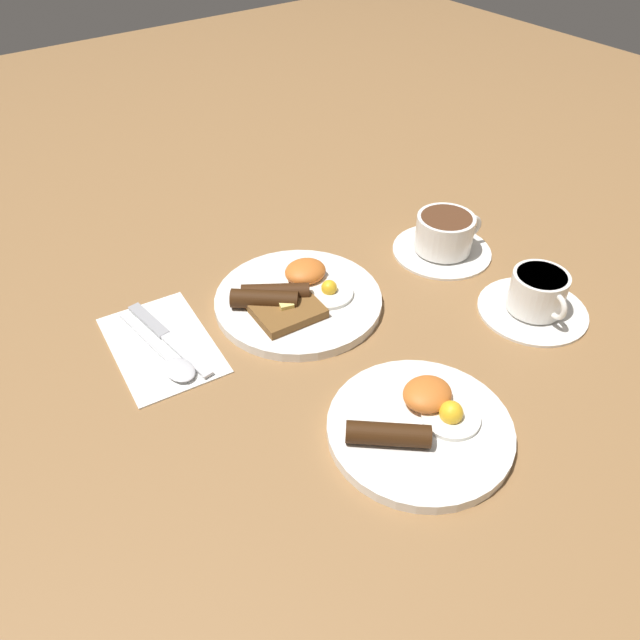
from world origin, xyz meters
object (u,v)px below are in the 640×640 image
at_px(teacup_near, 444,237).
at_px(spoon, 172,363).
at_px(breakfast_plate_far, 420,425).
at_px(knife, 164,335).
at_px(breakfast_plate_near, 296,298).
at_px(teacup_far, 536,298).

height_order(teacup_near, spoon, teacup_near).
distance_m(breakfast_plate_far, knife, 0.39).
height_order(breakfast_plate_far, knife, breakfast_plate_far).
height_order(breakfast_plate_near, teacup_near, teacup_near).
xyz_separation_m(teacup_far, spoon, (0.49, -0.21, -0.02)).
bearing_deg(breakfast_plate_far, teacup_far, -166.99).
height_order(breakfast_plate_near, teacup_far, teacup_far).
bearing_deg(teacup_near, teacup_far, 88.90).
bearing_deg(knife, breakfast_plate_near, 69.65).
height_order(teacup_near, knife, teacup_near).
bearing_deg(teacup_far, teacup_near, -91.10).
relative_size(breakfast_plate_far, teacup_far, 1.39).
bearing_deg(breakfast_plate_far, knife, -62.57).
distance_m(breakfast_plate_far, teacup_near, 0.40).
relative_size(breakfast_plate_far, spoon, 1.19).
xyz_separation_m(breakfast_plate_near, teacup_far, (-0.28, 0.23, 0.01)).
distance_m(breakfast_plate_near, knife, 0.20).
distance_m(breakfast_plate_near, teacup_near, 0.29).
distance_m(breakfast_plate_near, teacup_far, 0.36).
bearing_deg(teacup_far, breakfast_plate_far, 13.01).
distance_m(breakfast_plate_far, teacup_far, 0.31).
height_order(teacup_near, teacup_far, same).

